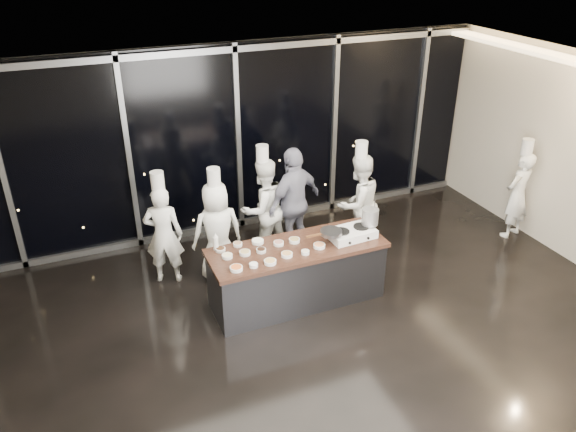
# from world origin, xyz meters

# --- Properties ---
(ground) EXTENTS (9.00, 9.00, 0.00)m
(ground) POSITION_xyz_m (0.00, 0.00, 0.00)
(ground) COLOR black
(ground) RESTS_ON ground
(room_shell) EXTENTS (9.02, 7.02, 3.21)m
(room_shell) POSITION_xyz_m (0.18, 0.00, 2.25)
(room_shell) COLOR #BFB5A3
(room_shell) RESTS_ON ground
(window_wall) EXTENTS (8.90, 0.11, 3.20)m
(window_wall) POSITION_xyz_m (0.00, 3.43, 1.60)
(window_wall) COLOR black
(window_wall) RESTS_ON ground
(demo_counter) EXTENTS (2.46, 0.86, 0.90)m
(demo_counter) POSITION_xyz_m (0.00, 0.90, 0.45)
(demo_counter) COLOR #37373C
(demo_counter) RESTS_ON ground
(stove) EXTENTS (0.67, 0.44, 0.14)m
(stove) POSITION_xyz_m (0.80, 0.84, 0.96)
(stove) COLOR silver
(stove) RESTS_ON demo_counter
(frying_pan) EXTENTS (0.54, 0.32, 0.05)m
(frying_pan) POSITION_xyz_m (0.46, 0.81, 1.07)
(frying_pan) COLOR slate
(frying_pan) RESTS_ON stove
(stock_pot) EXTENTS (0.25, 0.25, 0.23)m
(stock_pot) POSITION_xyz_m (1.10, 0.86, 1.16)
(stock_pot) COLOR #BBBBBE
(stock_pot) RESTS_ON stove
(prep_bowls) EXTENTS (1.42, 0.74, 0.05)m
(prep_bowls) POSITION_xyz_m (-0.47, 0.90, 0.93)
(prep_bowls) COLOR white
(prep_bowls) RESTS_ON demo_counter
(squeeze_bottle) EXTENTS (0.07, 0.07, 0.26)m
(squeeze_bottle) POSITION_xyz_m (-1.05, 1.24, 1.02)
(squeeze_bottle) COLOR silver
(squeeze_bottle) RESTS_ON demo_counter
(chef_far_left) EXTENTS (0.65, 0.54, 1.77)m
(chef_far_left) POSITION_xyz_m (-1.59, 2.16, 0.80)
(chef_far_left) COLOR white
(chef_far_left) RESTS_ON ground
(chef_left) EXTENTS (0.76, 0.50, 1.78)m
(chef_left) POSITION_xyz_m (-0.83, 1.96, 0.79)
(chef_left) COLOR white
(chef_left) RESTS_ON ground
(chef_center) EXTENTS (0.92, 0.79, 1.89)m
(chef_center) POSITION_xyz_m (0.02, 2.29, 0.84)
(chef_center) COLOR white
(chef_center) RESTS_ON ground
(guest) EXTENTS (1.16, 0.83, 1.82)m
(guest) POSITION_xyz_m (0.50, 2.16, 0.91)
(guest) COLOR #151438
(guest) RESTS_ON ground
(chef_right) EXTENTS (0.93, 0.79, 1.88)m
(chef_right) POSITION_xyz_m (1.49, 1.87, 0.84)
(chef_right) COLOR white
(chef_right) RESTS_ON ground
(chef_side) EXTENTS (0.63, 0.50, 1.75)m
(chef_side) POSITION_xyz_m (4.20, 1.24, 0.79)
(chef_side) COLOR white
(chef_side) RESTS_ON ground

